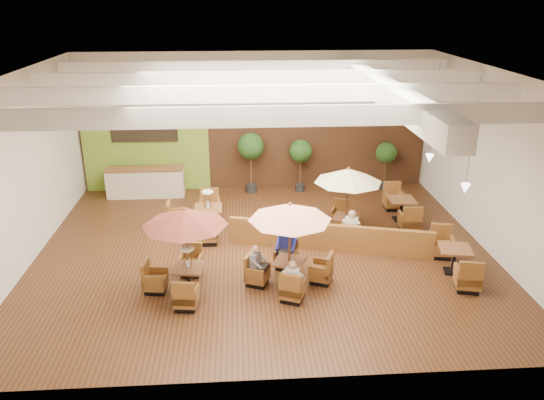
{
  "coord_description": "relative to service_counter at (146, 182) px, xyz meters",
  "views": [
    {
      "loc": [
        -0.75,
        -14.96,
        7.56
      ],
      "look_at": [
        0.3,
        0.5,
        1.5
      ],
      "focal_mm": 35.0,
      "sensor_mm": 36.0,
      "label": 1
    }
  ],
  "objects": [
    {
      "name": "table_1",
      "position": [
        5.0,
        -7.17,
        1.09
      ],
      "size": [
        2.54,
        2.54,
        2.44
      ],
      "rotation": [
        0.0,
        0.0,
        -0.4
      ],
      "color": "brown",
      "rests_on": "ground"
    },
    {
      "name": "topiary_1",
      "position": [
        6.17,
        0.2,
        1.01
      ],
      "size": [
        0.92,
        0.92,
        2.14
      ],
      "color": "black",
      "rests_on": "ground"
    },
    {
      "name": "booth_divider",
      "position": [
        6.45,
        -5.24,
        -0.14
      ],
      "size": [
        6.23,
        1.79,
        0.88
      ],
      "primitive_type": "cube",
      "rotation": [
        0.0,
        0.0,
        -0.26
      ],
      "color": "brown",
      "rests_on": "ground"
    },
    {
      "name": "diner_1",
      "position": [
        5.0,
        -6.28,
        0.19
      ],
      "size": [
        0.46,
        0.43,
        0.85
      ],
      "rotation": [
        0.0,
        0.0,
        2.81
      ],
      "color": "#242F9D",
      "rests_on": "ground"
    },
    {
      "name": "diner_0",
      "position": [
        5.0,
        -8.06,
        0.15
      ],
      "size": [
        0.4,
        0.38,
        0.73
      ],
      "rotation": [
        0.0,
        0.0,
        -0.38
      ],
      "color": "silver",
      "rests_on": "ground"
    },
    {
      "name": "table_0",
      "position": [
        2.19,
        -7.36,
        1.17
      ],
      "size": [
        2.34,
        2.44,
        2.45
      ],
      "rotation": [
        0.0,
        0.0,
        -0.13
      ],
      "color": "brown",
      "rests_on": "ground"
    },
    {
      "name": "table_3",
      "position": [
        2.34,
        -3.41,
        -0.12
      ],
      "size": [
        1.85,
        2.76,
        1.6
      ],
      "rotation": [
        0.0,
        0.0,
        0.02
      ],
      "color": "brown",
      "rests_on": "ground"
    },
    {
      "name": "table_5",
      "position": [
        9.41,
        -3.01,
        -0.2
      ],
      "size": [
        0.91,
        2.67,
        1.0
      ],
      "rotation": [
        0.0,
        0.0,
        -0.02
      ],
      "color": "brown",
      "rests_on": "ground"
    },
    {
      "name": "table_2",
      "position": [
        7.13,
        -4.16,
        1.15
      ],
      "size": [
        2.34,
        2.48,
        2.39
      ],
      "rotation": [
        0.0,
        0.0,
        -0.38
      ],
      "color": "brown",
      "rests_on": "ground"
    },
    {
      "name": "table_4",
      "position": [
        9.8,
        -6.87,
        -0.21
      ],
      "size": [
        1.05,
        2.73,
        0.98
      ],
      "rotation": [
        0.0,
        0.0,
        -0.21
      ],
      "color": "brown",
      "rests_on": "ground"
    },
    {
      "name": "service_counter",
      "position": [
        0.0,
        0.0,
        0.0
      ],
      "size": [
        3.0,
        0.75,
        1.18
      ],
      "color": "beige",
      "rests_on": "ground"
    },
    {
      "name": "diner_2",
      "position": [
        4.11,
        -7.17,
        0.15
      ],
      "size": [
        0.39,
        0.4,
        0.72
      ],
      "rotation": [
        0.0,
        0.0,
        4.24
      ],
      "color": "slate",
      "rests_on": "ground"
    },
    {
      "name": "room",
      "position": [
        4.65,
        -3.88,
        3.05
      ],
      "size": [
        14.04,
        14.0,
        5.52
      ],
      "color": "#381E0F",
      "rests_on": "ground"
    },
    {
      "name": "topiary_2",
      "position": [
        9.66,
        0.2,
        0.89
      ],
      "size": [
        0.85,
        0.85,
        1.97
      ],
      "color": "black",
      "rests_on": "ground"
    },
    {
      "name": "topiary_0",
      "position": [
        4.18,
        0.2,
        1.24
      ],
      "size": [
        1.05,
        1.05,
        2.45
      ],
      "color": "black",
      "rests_on": "ground"
    },
    {
      "name": "diner_3",
      "position": [
        7.19,
        -5.03,
        0.15
      ],
      "size": [
        0.41,
        0.38,
        0.73
      ],
      "rotation": [
        0.0,
        0.0,
        -0.42
      ],
      "color": "#242F9D",
      "rests_on": "ground"
    },
    {
      "name": "diner_4",
      "position": [
        7.19,
        -5.03,
        0.18
      ],
      "size": [
        0.45,
        0.42,
        0.82
      ],
      "rotation": [
        0.0,
        0.0,
        -0.39
      ],
      "color": "silver",
      "rests_on": "ground"
    }
  ]
}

